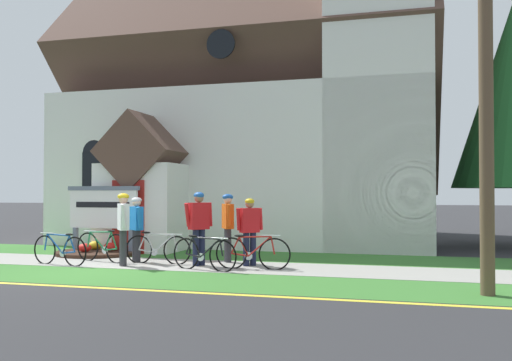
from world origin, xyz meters
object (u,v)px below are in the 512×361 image
at_px(bicycle_white, 253,253).
at_px(utility_pole, 479,34).
at_px(cyclist_in_green_jersey, 228,222).
at_px(church_sign, 103,209).
at_px(cyclist_in_blue_jersey, 137,224).
at_px(cyclist_in_white_jersey, 123,223).
at_px(cyclist_in_red_jersey, 250,227).
at_px(bicycle_red, 158,249).
at_px(bicycle_silver, 102,247).
at_px(bicycle_black, 60,250).
at_px(cyclist_in_yellow_jersey, 199,222).
at_px(bicycle_orange, 204,254).

xyz_separation_m(bicycle_white, utility_pole, (4.63, -2.09, 4.08)).
bearing_deg(cyclist_in_green_jersey, church_sign, 166.10).
relative_size(cyclist_in_blue_jersey, cyclist_in_green_jersey, 0.95).
distance_m(cyclist_in_white_jersey, cyclist_in_red_jersey, 3.00).
distance_m(bicycle_white, cyclist_in_green_jersey, 1.55).
height_order(bicycle_red, cyclist_in_white_jersey, cyclist_in_white_jersey).
bearing_deg(bicycle_silver, cyclist_in_blue_jersey, 11.14).
height_order(bicycle_red, utility_pole, utility_pole).
distance_m(bicycle_white, bicycle_black, 4.70).
xyz_separation_m(bicycle_black, cyclist_in_blue_jersey, (1.50, 1.02, 0.57)).
relative_size(cyclist_in_blue_jersey, utility_pole, 0.20).
bearing_deg(bicycle_black, cyclist_in_yellow_jersey, 12.83).
height_order(church_sign, cyclist_in_blue_jersey, church_sign).
xyz_separation_m(bicycle_red, bicycle_silver, (-1.52, 0.00, 0.01)).
xyz_separation_m(church_sign, cyclist_in_blue_jersey, (1.87, -1.57, -0.33)).
height_order(bicycle_white, bicycle_red, same).
bearing_deg(bicycle_white, bicycle_red, 172.58).
relative_size(bicycle_white, cyclist_in_white_jersey, 1.01).
relative_size(bicycle_silver, cyclist_in_yellow_jersey, 0.97).
bearing_deg(bicycle_orange, church_sign, 147.89).
height_order(bicycle_silver, cyclist_in_green_jersey, cyclist_in_green_jersey).
xyz_separation_m(bicycle_silver, cyclist_in_yellow_jersey, (2.64, -0.11, 0.66)).
bearing_deg(cyclist_in_blue_jersey, bicycle_black, -145.68).
distance_m(bicycle_white, bicycle_orange, 1.10).
height_order(cyclist_in_green_jersey, utility_pole, utility_pole).
xyz_separation_m(bicycle_orange, bicycle_black, (-3.67, -0.06, -0.00)).
height_order(cyclist_in_white_jersey, cyclist_in_red_jersey, cyclist_in_white_jersey).
relative_size(bicycle_white, cyclist_in_yellow_jersey, 0.99).
height_order(bicycle_red, cyclist_in_green_jersey, cyclist_in_green_jersey).
bearing_deg(church_sign, cyclist_in_blue_jersey, -40.02).
height_order(bicycle_silver, utility_pole, utility_pole).
xyz_separation_m(cyclist_in_green_jersey, cyclist_in_yellow_jersey, (-0.45, -0.83, 0.04)).
height_order(cyclist_in_blue_jersey, utility_pole, utility_pole).
bearing_deg(cyclist_in_red_jersey, cyclist_in_yellow_jersey, -165.84).
xyz_separation_m(bicycle_red, cyclist_in_white_jersey, (-0.60, -0.61, 0.65)).
xyz_separation_m(church_sign, cyclist_in_green_jersey, (4.09, -1.01, -0.27)).
relative_size(bicycle_silver, cyclist_in_blue_jersey, 1.04).
distance_m(bicycle_red, cyclist_in_red_jersey, 2.37).
bearing_deg(cyclist_in_blue_jersey, bicycle_silver, -168.86).
relative_size(bicycle_silver, bicycle_orange, 1.01).
bearing_deg(church_sign, cyclist_in_green_jersey, -13.90).
distance_m(bicycle_silver, bicycle_black, 1.07).
height_order(church_sign, bicycle_orange, church_sign).
height_order(cyclist_in_white_jersey, utility_pole, utility_pole).
relative_size(bicycle_red, cyclist_in_yellow_jersey, 0.98).
bearing_deg(cyclist_in_blue_jersey, cyclist_in_yellow_jersey, -8.85).
xyz_separation_m(bicycle_silver, cyclist_in_green_jersey, (3.09, 0.73, 0.62)).
bearing_deg(bicycle_red, bicycle_silver, 179.87).
bearing_deg(bicycle_orange, cyclist_in_white_jersey, 175.21).
bearing_deg(cyclist_in_yellow_jersey, cyclist_in_red_jersey, 14.16).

